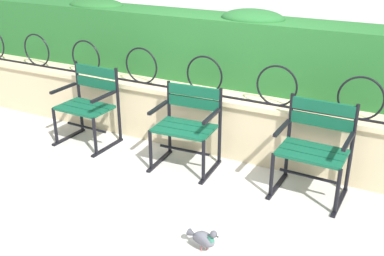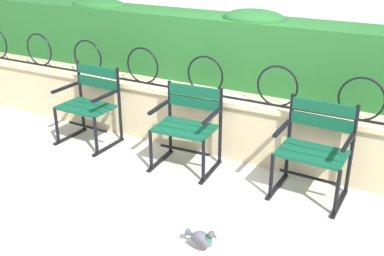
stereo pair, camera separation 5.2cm
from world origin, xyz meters
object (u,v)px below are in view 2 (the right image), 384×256
Objects in this scene: park_chair_centre at (188,124)px; park_chair_right at (315,147)px; pigeon_near_chairs at (202,238)px; park_chair_left at (90,103)px.

park_chair_centre is 1.28m from park_chair_right.
park_chair_centre is 2.87× the size of pigeon_near_chairs.
park_chair_right is at bearing 0.90° from park_chair_left.
pigeon_near_chairs is at bearing -112.27° from park_chair_right.
park_chair_left is 1.00× the size of park_chair_right.
park_chair_right is 3.03× the size of pigeon_near_chairs.
park_chair_centre is 1.47m from pigeon_near_chairs.
park_chair_left is 2.39m from pigeon_near_chairs.
pigeon_near_chairs is (0.77, -1.20, -0.35)m from park_chair_centre.
park_chair_centre is at bearing -177.98° from park_chair_right.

